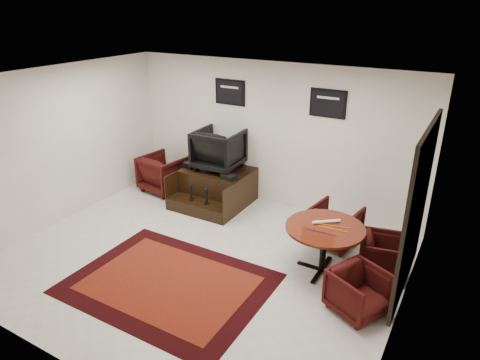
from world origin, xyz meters
name	(u,v)px	position (x,y,z in m)	size (l,w,h in m)	color
ground	(199,259)	(0.00, 0.00, 0.00)	(6.00, 6.00, 0.00)	silver
room_shell	(223,156)	(0.41, 0.12, 1.79)	(6.02, 5.02, 2.81)	white
area_rug	(169,283)	(-0.01, -0.74, 0.01)	(2.82, 2.11, 0.01)	black
shine_podium	(216,188)	(-0.91, 1.91, 0.32)	(1.34, 1.37, 0.69)	black
shine_chair	(219,147)	(-0.91, 2.05, 1.13)	(0.86, 0.81, 0.89)	black
shoes_pair	(192,164)	(-1.44, 1.85, 0.74)	(0.28, 0.33, 0.11)	black
polish_kit	(229,177)	(-0.45, 1.67, 0.74)	(0.28, 0.19, 0.10)	black
umbrella_black	(181,178)	(-1.70, 1.80, 0.41)	(0.31, 0.12, 0.83)	black
umbrella_hooked	(186,175)	(-1.67, 1.93, 0.43)	(0.32, 0.12, 0.86)	black
armchair_side	(164,171)	(-2.20, 1.86, 0.43)	(0.84, 0.79, 0.87)	black
meeting_table	(325,232)	(1.80, 0.68, 0.67)	(1.16, 1.16, 0.76)	#48120A
table_chair_back	(335,223)	(1.70, 1.55, 0.38)	(0.73, 0.69, 0.75)	black
table_chair_window	(383,254)	(2.59, 1.07, 0.34)	(0.65, 0.61, 0.67)	black
table_chair_corner	(359,290)	(2.53, 0.02, 0.34)	(0.66, 0.62, 0.68)	black
paper_roll	(326,222)	(1.77, 0.79, 0.78)	(0.05, 0.05, 0.42)	white
table_clutter	(331,229)	(1.89, 0.65, 0.76)	(0.57, 0.35, 0.01)	orange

